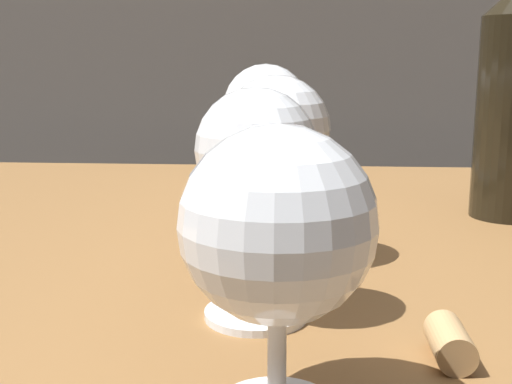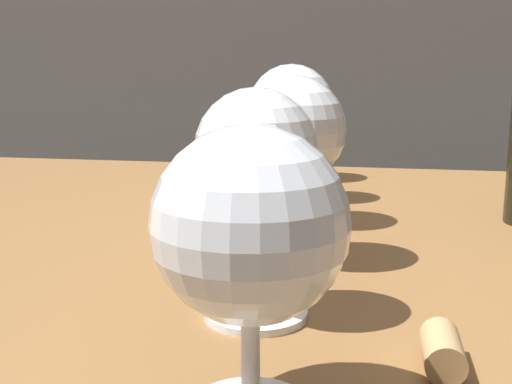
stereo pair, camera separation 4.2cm
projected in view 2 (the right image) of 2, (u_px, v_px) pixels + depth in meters
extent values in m
cube|color=brown|center=(268.00, 257.00, 0.61)|extent=(1.38, 0.85, 0.03)
cylinder|color=white|center=(250.00, 348.00, 0.31)|extent=(0.01, 0.01, 0.06)
sphere|color=white|center=(250.00, 224.00, 0.30)|extent=(0.09, 0.09, 0.09)
ellipsoid|color=gold|center=(250.00, 231.00, 0.30)|extent=(0.08, 0.08, 0.03)
cylinder|color=white|center=(256.00, 313.00, 0.43)|extent=(0.07, 0.07, 0.00)
cylinder|color=white|center=(256.00, 250.00, 0.43)|extent=(0.01, 0.01, 0.08)
sphere|color=white|center=(256.00, 149.00, 0.41)|extent=(0.08, 0.08, 0.08)
ellipsoid|color=maroon|center=(256.00, 148.00, 0.41)|extent=(0.07, 0.07, 0.04)
cylinder|color=white|center=(291.00, 258.00, 0.55)|extent=(0.06, 0.06, 0.00)
cylinder|color=white|center=(291.00, 210.00, 0.54)|extent=(0.01, 0.01, 0.08)
sphere|color=white|center=(292.00, 129.00, 0.53)|extent=(0.09, 0.09, 0.09)
ellipsoid|color=#EACC66|center=(292.00, 135.00, 0.53)|extent=(0.08, 0.08, 0.03)
cylinder|color=white|center=(290.00, 221.00, 0.67)|extent=(0.06, 0.06, 0.00)
cylinder|color=white|center=(291.00, 177.00, 0.66)|extent=(0.01, 0.01, 0.08)
sphere|color=white|center=(291.00, 107.00, 0.65)|extent=(0.08, 0.08, 0.08)
ellipsoid|color=#470A16|center=(291.00, 111.00, 0.65)|extent=(0.07, 0.07, 0.03)
cylinder|color=white|center=(298.00, 197.00, 0.78)|extent=(0.06, 0.06, 0.00)
cylinder|color=white|center=(299.00, 163.00, 0.77)|extent=(0.01, 0.01, 0.08)
sphere|color=white|center=(299.00, 109.00, 0.76)|extent=(0.07, 0.07, 0.07)
ellipsoid|color=pink|center=(299.00, 112.00, 0.76)|extent=(0.06, 0.06, 0.03)
cylinder|color=white|center=(294.00, 177.00, 0.91)|extent=(0.06, 0.06, 0.00)
cylinder|color=white|center=(294.00, 148.00, 0.90)|extent=(0.01, 0.01, 0.08)
sphere|color=white|center=(295.00, 101.00, 0.89)|extent=(0.08, 0.08, 0.08)
ellipsoid|color=beige|center=(295.00, 102.00, 0.89)|extent=(0.07, 0.07, 0.03)
cylinder|color=tan|center=(443.00, 351.00, 0.36)|extent=(0.02, 0.04, 0.02)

